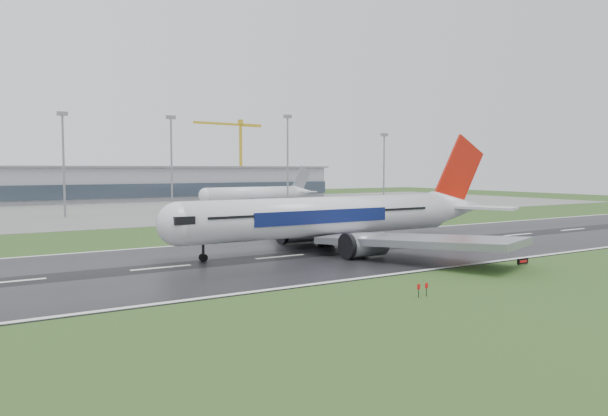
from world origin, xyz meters
TOP-DOWN VIEW (x-y plane):
  - ground at (0.00, 0.00)m, footprint 520.00×520.00m
  - runway at (0.00, 0.00)m, footprint 400.00×45.00m
  - apron at (0.00, 125.00)m, footprint 400.00×130.00m
  - terminal at (0.00, 185.00)m, footprint 240.00×36.00m
  - main_airliner at (15.01, 2.13)m, footprint 69.87×66.56m
  - parked_airliner at (55.98, 119.02)m, footprint 54.90×51.60m
  - tower_crane at (87.73, 200.00)m, footprint 41.39×7.48m
  - runway_sign at (27.51, -26.04)m, footprint 2.31×0.55m
  - floodmast_2 at (-17.38, 100.00)m, footprint 0.64×0.64m
  - floodmast_3 at (15.48, 100.00)m, footprint 0.64×0.64m
  - floodmast_4 at (59.24, 100.00)m, footprint 0.64×0.64m
  - floodmast_5 at (104.62, 100.00)m, footprint 0.64×0.64m

SIDE VIEW (x-z plane):
  - ground at x=0.00m, z-range 0.00..0.00m
  - apron at x=0.00m, z-range 0.00..0.08m
  - runway at x=0.00m, z-range 0.00..0.10m
  - runway_sign at x=27.51m, z-range 0.00..1.04m
  - terminal at x=0.00m, z-range 0.00..15.00m
  - parked_airliner at x=55.98m, z-range 0.08..15.22m
  - main_airliner at x=15.01m, z-range 0.10..20.66m
  - floodmast_5 at x=104.62m, z-range 0.00..27.75m
  - floodmast_2 at x=-17.38m, z-range 0.00..30.16m
  - floodmast_3 at x=15.48m, z-range 0.00..30.63m
  - floodmast_4 at x=59.24m, z-range 0.00..32.99m
  - tower_crane at x=87.73m, z-range 0.00..41.17m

